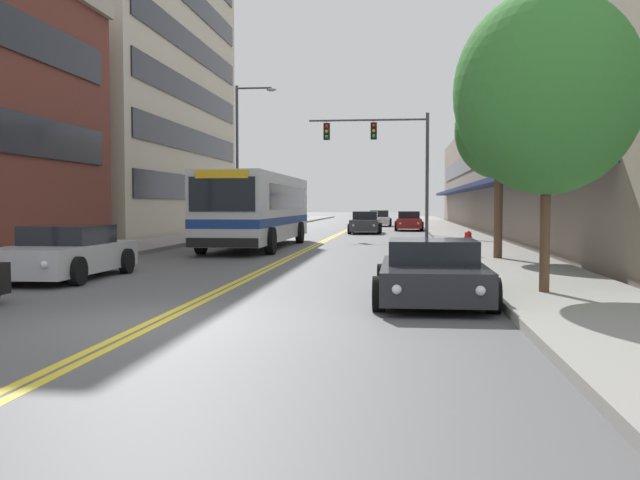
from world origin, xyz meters
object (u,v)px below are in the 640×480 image
car_charcoal_parked_right_foreground (432,273)px  street_tree_right_mid (499,131)px  city_bus (259,207)px  traffic_signal_mast (387,149)px  car_red_parked_right_mid (409,222)px  car_white_moving_lead (379,219)px  car_dark_grey_moving_second (365,223)px  fire_hydrant (468,243)px  street_lamp_left_far (242,148)px  car_silver_parked_left_near (66,254)px  street_tree_right_near (547,93)px

car_charcoal_parked_right_foreground → street_tree_right_mid: street_tree_right_mid is taller
city_bus → traffic_signal_mast: 11.21m
car_red_parked_right_mid → car_white_moving_lead: (-2.35, 9.74, -0.02)m
car_dark_grey_moving_second → fire_hydrant: size_ratio=5.54×
street_lamp_left_far → fire_hydrant: street_lamp_left_far is taller
car_charcoal_parked_right_foreground → street_lamp_left_far: bearing=110.0°
traffic_signal_mast → street_tree_right_mid: (3.78, -16.56, -0.74)m
car_red_parked_right_mid → car_white_moving_lead: car_red_parked_right_mid is taller
car_white_moving_lead → fire_hydrant: car_white_moving_lead is taller
car_silver_parked_left_near → street_lamp_left_far: bearing=91.5°
car_silver_parked_left_near → traffic_signal_mast: (7.44, 22.55, 4.23)m
city_bus → car_silver_parked_left_near: (-2.19, -13.15, -1.10)m
car_dark_grey_moving_second → street_tree_right_near: bearing=-81.0°
city_bus → street_tree_right_near: size_ratio=2.18×
car_white_moving_lead → traffic_signal_mast: bearing=-87.2°
street_lamp_left_far → street_tree_right_near: 27.69m
city_bus → street_tree_right_near: (8.72, -15.90, 2.21)m
city_bus → traffic_signal_mast: bearing=60.9°
city_bus → car_white_moving_lead: (4.24, 30.11, -1.11)m
car_white_moving_lead → fire_hydrant: (3.94, -36.46, -0.04)m
city_bus → traffic_signal_mast: size_ratio=1.83×
car_white_moving_lead → traffic_signal_mast: 21.16m
car_red_parked_right_mid → street_lamp_left_far: bearing=-130.2°
street_lamp_left_far → fire_hydrant: (10.94, -15.63, -4.40)m
city_bus → car_dark_grey_moving_second: (3.80, 15.21, -1.08)m
car_red_parked_right_mid → city_bus: bearing=-107.9°
car_white_moving_lead → street_tree_right_mid: bearing=-82.7°
city_bus → car_white_moving_lead: 30.42m
car_charcoal_parked_right_foreground → car_red_parked_right_mid: size_ratio=0.96×
car_silver_parked_left_near → street_tree_right_mid: (11.21, 5.99, 3.49)m
city_bus → car_silver_parked_left_near: city_bus is taller
car_silver_parked_left_near → car_charcoal_parked_right_foreground: 9.37m
car_charcoal_parked_right_foreground → fire_hydrant: 10.19m
car_charcoal_parked_right_foreground → street_lamp_left_far: size_ratio=0.50×
street_lamp_left_far → street_tree_right_mid: (11.79, -16.44, -0.86)m
city_bus → car_red_parked_right_mid: 21.44m
car_charcoal_parked_right_foreground → street_tree_right_mid: size_ratio=0.76×
car_charcoal_parked_right_foreground → street_tree_right_mid: 10.22m
car_silver_parked_left_near → car_white_moving_lead: bearing=81.5°
car_white_moving_lead → traffic_signal_mast: size_ratio=0.63×
car_red_parked_right_mid → street_lamp_left_far: street_lamp_left_far is taller
car_silver_parked_left_near → street_tree_right_near: (10.91, -2.75, 3.31)m
street_lamp_left_far → fire_hydrant: 19.58m
car_red_parked_right_mid → car_dark_grey_moving_second: car_dark_grey_moving_second is taller
car_charcoal_parked_right_foreground → street_tree_right_mid: bearing=75.3°
car_charcoal_parked_right_foreground → car_red_parked_right_mid: 36.79m
car_charcoal_parked_right_foreground → car_dark_grey_moving_second: 31.76m
car_charcoal_parked_right_foreground → car_white_moving_lead: size_ratio=0.98×
car_silver_parked_left_near → traffic_signal_mast: bearing=71.8°
car_white_moving_lead → fire_hydrant: 36.67m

